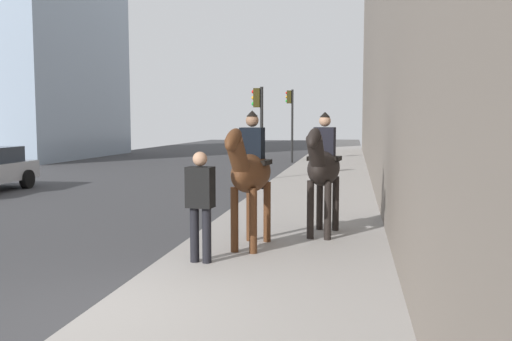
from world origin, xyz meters
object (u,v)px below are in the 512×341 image
object	(u,v)px
mounted_horse_far	(323,166)
pedestrian_greeting	(200,199)
traffic_light_near_curb	(259,118)
traffic_light_far_curb	(291,114)
mounted_horse_near	(250,171)

from	to	relation	value
mounted_horse_far	pedestrian_greeting	size ratio (longest dim) A/B	1.37
traffic_light_near_curb	traffic_light_far_curb	distance (m)	10.01
mounted_horse_far	traffic_light_near_curb	bearing A→B (deg)	-155.98
traffic_light_far_curb	pedestrian_greeting	bearing A→B (deg)	-177.03
mounted_horse_near	traffic_light_far_curb	xyz separation A→B (m)	(20.92, 1.71, 1.24)
pedestrian_greeting	traffic_light_near_curb	world-z (taller)	traffic_light_near_curb
mounted_horse_near	pedestrian_greeting	world-z (taller)	mounted_horse_near
pedestrian_greeting	traffic_light_far_curb	size ratio (longest dim) A/B	0.42
mounted_horse_near	mounted_horse_far	xyz separation A→B (m)	(1.25, -1.16, -0.01)
traffic_light_near_curb	mounted_horse_far	bearing A→B (deg)	-163.32
mounted_horse_far	traffic_light_far_curb	world-z (taller)	traffic_light_far_curb
traffic_light_near_curb	traffic_light_far_curb	xyz separation A→B (m)	(10.01, -0.03, 0.29)
pedestrian_greeting	mounted_horse_near	bearing A→B (deg)	-20.91
mounted_horse_near	traffic_light_near_curb	distance (m)	11.09
pedestrian_greeting	traffic_light_far_curb	distance (m)	22.10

